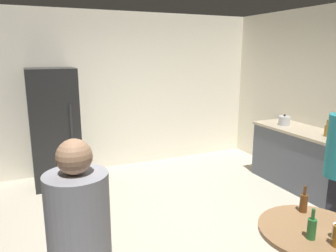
{
  "coord_description": "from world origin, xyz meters",
  "views": [
    {
      "loc": [
        -1.49,
        -2.91,
        2.03
      ],
      "look_at": [
        0.04,
        0.5,
        1.17
      ],
      "focal_mm": 34.76,
      "sensor_mm": 36.0,
      "label": 1
    }
  ],
  "objects_px": {
    "refrigerator": "(54,128)",
    "beer_bottle_brown": "(304,202)",
    "beer_bottle_on_counter": "(327,130)",
    "kettle": "(284,121)",
    "foreground_table": "(312,242)",
    "beer_bottle_green": "(312,228)"
  },
  "relations": [
    {
      "from": "beer_bottle_on_counter",
      "to": "foreground_table",
      "type": "bearing_deg",
      "value": -141.18
    },
    {
      "from": "refrigerator",
      "to": "kettle",
      "type": "distance_m",
      "value": 3.58
    },
    {
      "from": "refrigerator",
      "to": "beer_bottle_on_counter",
      "type": "height_order",
      "value": "refrigerator"
    },
    {
      "from": "beer_bottle_brown",
      "to": "beer_bottle_green",
      "type": "bearing_deg",
      "value": -128.93
    },
    {
      "from": "refrigerator",
      "to": "kettle",
      "type": "height_order",
      "value": "refrigerator"
    },
    {
      "from": "foreground_table",
      "to": "beer_bottle_brown",
      "type": "height_order",
      "value": "beer_bottle_brown"
    },
    {
      "from": "beer_bottle_green",
      "to": "kettle",
      "type": "bearing_deg",
      "value": 50.3
    },
    {
      "from": "foreground_table",
      "to": "kettle",
      "type": "bearing_deg",
      "value": 51.02
    },
    {
      "from": "kettle",
      "to": "foreground_table",
      "type": "height_order",
      "value": "kettle"
    },
    {
      "from": "refrigerator",
      "to": "foreground_table",
      "type": "xyz_separation_m",
      "value": [
        1.5,
        -3.55,
        -0.27
      ]
    },
    {
      "from": "foreground_table",
      "to": "beer_bottle_brown",
      "type": "bearing_deg",
      "value": 58.99
    },
    {
      "from": "foreground_table",
      "to": "beer_bottle_green",
      "type": "relative_size",
      "value": 3.48
    },
    {
      "from": "beer_bottle_on_counter",
      "to": "foreground_table",
      "type": "relative_size",
      "value": 0.29
    },
    {
      "from": "refrigerator",
      "to": "beer_bottle_on_counter",
      "type": "bearing_deg",
      "value": -31.6
    },
    {
      "from": "refrigerator",
      "to": "foreground_table",
      "type": "distance_m",
      "value": 3.87
    },
    {
      "from": "refrigerator",
      "to": "beer_bottle_brown",
      "type": "relative_size",
      "value": 7.83
    },
    {
      "from": "beer_bottle_on_counter",
      "to": "foreground_table",
      "type": "distance_m",
      "value": 2.4
    },
    {
      "from": "beer_bottle_on_counter",
      "to": "beer_bottle_brown",
      "type": "relative_size",
      "value": 1.0
    },
    {
      "from": "refrigerator",
      "to": "beer_bottle_green",
      "type": "xyz_separation_m",
      "value": [
        1.39,
        -3.63,
        -0.08
      ]
    },
    {
      "from": "refrigerator",
      "to": "beer_bottle_green",
      "type": "height_order",
      "value": "refrigerator"
    },
    {
      "from": "beer_bottle_brown",
      "to": "refrigerator",
      "type": "bearing_deg",
      "value": 116.42
    },
    {
      "from": "beer_bottle_brown",
      "to": "beer_bottle_green",
      "type": "xyz_separation_m",
      "value": [
        -0.26,
        -0.32,
        0.0
      ]
    }
  ]
}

